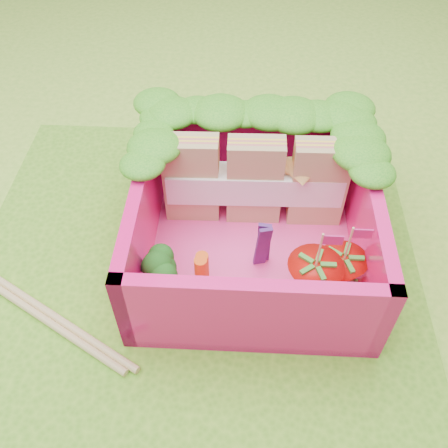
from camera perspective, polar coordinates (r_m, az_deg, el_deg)
ground at (r=2.95m, az=-3.36°, el=-5.29°), size 14.00×14.00×0.00m
placemat at (r=2.94m, az=-3.37°, el=-5.12°), size 2.60×2.60×0.03m
bento_floor at (r=2.97m, az=3.20°, el=-3.03°), size 1.30×1.30×0.05m
bento_box at (r=2.78m, az=3.42°, el=0.22°), size 1.30×1.30×0.55m
lettuce_ruffle at (r=2.92m, az=3.82°, el=11.71°), size 1.43×0.83×0.11m
sandwich_stack at (r=2.93m, az=3.64°, el=4.89°), size 1.06×0.19×0.57m
broccoli at (r=2.63m, az=-7.50°, el=-5.24°), size 0.31×0.31×0.27m
carrot_sticks at (r=2.68m, az=-2.54°, el=-5.57°), size 0.07×0.11×0.26m
purple_wedges at (r=2.72m, az=4.50°, el=-2.36°), size 0.08×0.06×0.38m
strawberry_left at (r=2.65m, az=10.08°, el=-6.50°), size 0.29×0.29×0.53m
strawberry_right at (r=2.74m, az=13.17°, el=-5.42°), size 0.25×0.25×0.49m
snap_peas at (r=2.82m, az=11.07°, el=-6.46°), size 0.65×0.56×0.05m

